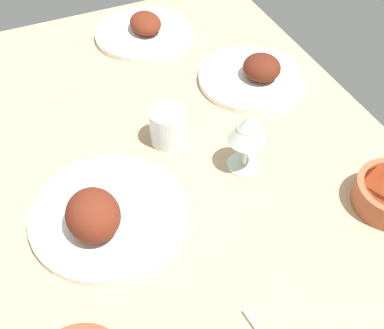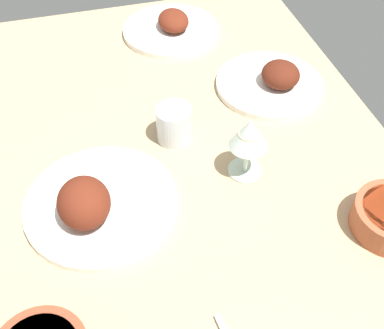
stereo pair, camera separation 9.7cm
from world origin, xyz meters
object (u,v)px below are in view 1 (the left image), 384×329
Objects in this scene: plate_center_main at (102,214)px; plate_near_viewer at (254,75)px; water_tumbler at (167,126)px; wine_glass at (248,131)px; plate_far_side at (144,30)px.

plate_center_main reaches higher than plate_near_viewer.
plate_center_main is at bearing 129.34° from water_tumbler.
plate_near_viewer is at bearing -60.19° from plate_center_main.
wine_glass is 1.71× the size of water_tumbler.
water_tumbler is at bearing 40.97° from wine_glass.
wine_glass is (-54.60, -2.17, 8.27)cm from plate_far_side.
plate_near_viewer is 35.24cm from plate_far_side.
plate_near_viewer is 3.16× the size of water_tumbler.
plate_far_side is 1.90× the size of wine_glass.
plate_center_main reaches higher than water_tumbler.
plate_near_viewer is 29.43cm from water_tumbler.
wine_glass is (-24.21, 15.68, 8.00)cm from plate_near_viewer.
wine_glass is 18.59cm from water_tumbler.
plate_center_main is 1.11× the size of plate_far_side.
water_tumbler is at bearing 111.76° from plate_near_viewer.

